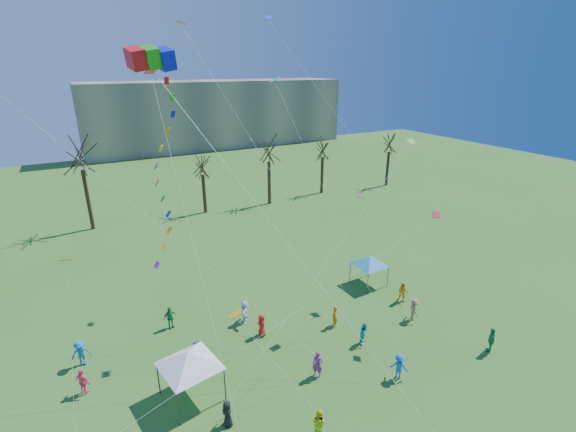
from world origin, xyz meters
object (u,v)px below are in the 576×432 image
distant_building (217,114)px  canopy_tent_blue (370,261)px  big_box_kite (172,177)px  canopy_tent_white (189,359)px

distant_building → canopy_tent_blue: 70.93m
big_box_kite → distant_building: bearing=69.7°
canopy_tent_white → canopy_tent_blue: (17.52, 5.38, -0.47)m
distant_building → big_box_kite: (-28.42, -76.64, 6.23)m
canopy_tent_white → distant_building: bearing=69.4°
distant_building → canopy_tent_white: distant_building is taller
canopy_tent_white → canopy_tent_blue: canopy_tent_white is taller
distant_building → canopy_tent_white: size_ratio=14.05×
big_box_kite → canopy_tent_blue: bearing=20.8°
big_box_kite → canopy_tent_white: big_box_kite is taller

